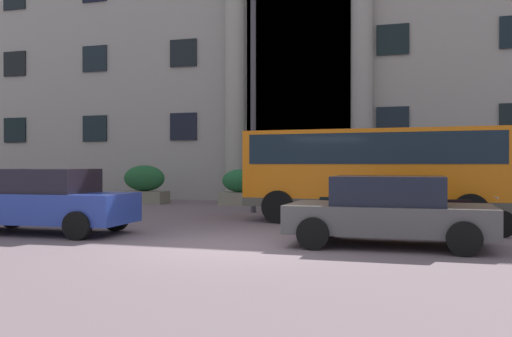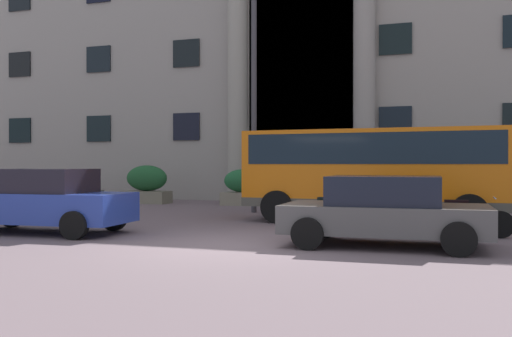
% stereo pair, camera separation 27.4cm
% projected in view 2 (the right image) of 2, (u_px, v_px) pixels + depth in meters
% --- Properties ---
extents(ground_plane, '(80.00, 64.00, 0.12)m').
position_uv_depth(ground_plane, '(222.00, 249.00, 11.27)').
color(ground_plane, '#645459').
extents(office_building_facade, '(40.36, 9.69, 15.09)m').
position_uv_depth(office_building_facade, '(355.00, 43.00, 27.80)').
color(office_building_facade, gray).
rests_on(office_building_facade, ground_plane).
extents(orange_minibus, '(7.16, 2.82, 2.55)m').
position_uv_depth(orange_minibus, '(375.00, 167.00, 15.73)').
color(orange_minibus, orange).
rests_on(orange_minibus, ground_plane).
extents(hedge_planter_entrance_right, '(1.70, 0.72, 1.32)m').
position_uv_depth(hedge_planter_entrance_right, '(83.00, 187.00, 24.51)').
color(hedge_planter_entrance_right, slate).
rests_on(hedge_planter_entrance_right, ground_plane).
extents(hedge_planter_east, '(1.58, 0.94, 1.42)m').
position_uv_depth(hedge_planter_east, '(242.00, 188.00, 22.42)').
color(hedge_planter_east, gray).
rests_on(hedge_planter_east, ground_plane).
extents(hedge_planter_far_east, '(2.14, 0.80, 1.52)m').
position_uv_depth(hedge_planter_far_east, '(505.00, 190.00, 19.32)').
color(hedge_planter_far_east, '#6E6B58').
rests_on(hedge_planter_far_east, ground_plane).
extents(hedge_planter_far_west, '(1.90, 0.95, 1.57)m').
position_uv_depth(hedge_planter_far_west, '(147.00, 185.00, 23.52)').
color(hedge_planter_far_west, '#716D5B').
rests_on(hedge_planter_far_west, ground_plane).
extents(parked_estate_mid, '(3.99, 2.15, 1.39)m').
position_uv_depth(parked_estate_mid, '(384.00, 210.00, 11.22)').
color(parked_estate_mid, '#494848').
rests_on(parked_estate_mid, ground_plane).
extents(parked_hatchback_near, '(4.36, 2.12, 1.51)m').
position_uv_depth(parked_hatchback_near, '(40.00, 201.00, 13.37)').
color(parked_hatchback_near, '#263C97').
rests_on(parked_hatchback_near, ground_plane).
extents(motorcycle_near_kerb, '(1.94, 0.55, 0.89)m').
position_uv_depth(motorcycle_near_kerb, '(334.00, 213.00, 13.67)').
color(motorcycle_near_kerb, black).
rests_on(motorcycle_near_kerb, ground_plane).
extents(scooter_by_planter, '(2.06, 0.55, 0.89)m').
position_uv_depth(scooter_by_planter, '(463.00, 216.00, 12.66)').
color(scooter_by_planter, black).
rests_on(scooter_by_planter, ground_plane).
extents(lamppost_plaza_centre, '(0.40, 0.40, 7.53)m').
position_uv_depth(lamppost_plaza_centre, '(254.00, 82.00, 19.03)').
color(lamppost_plaza_centre, '#38373D').
rests_on(lamppost_plaza_centre, ground_plane).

